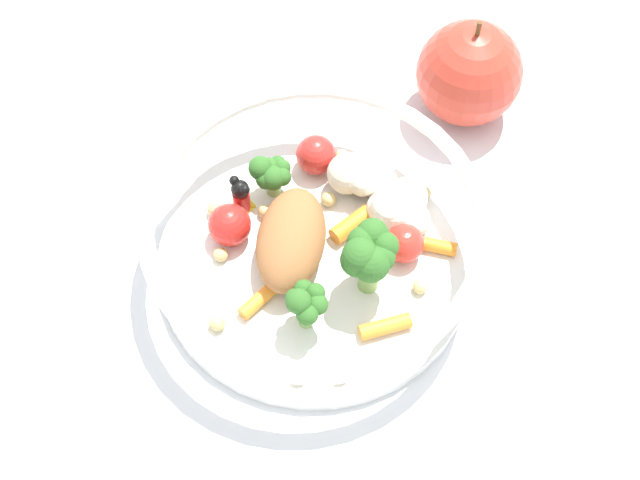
# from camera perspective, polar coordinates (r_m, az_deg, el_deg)

# --- Properties ---
(ground_plane) EXTENTS (2.40, 2.40, 0.00)m
(ground_plane) POSITION_cam_1_polar(r_m,az_deg,el_deg) (0.62, -0.87, -2.49)
(ground_plane) COLOR white
(food_container) EXTENTS (0.23, 0.23, 0.07)m
(food_container) POSITION_cam_1_polar(r_m,az_deg,el_deg) (0.60, 0.39, 0.36)
(food_container) COLOR white
(food_container) RESTS_ON ground_plane
(loose_apple) EXTENTS (0.08, 0.08, 0.09)m
(loose_apple) POSITION_cam_1_polar(r_m,az_deg,el_deg) (0.69, 9.76, 10.75)
(loose_apple) COLOR #BC3828
(loose_apple) RESTS_ON ground_plane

